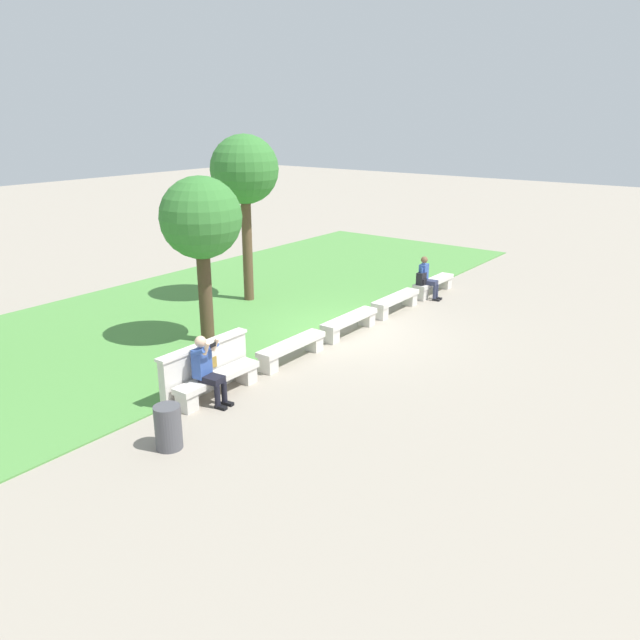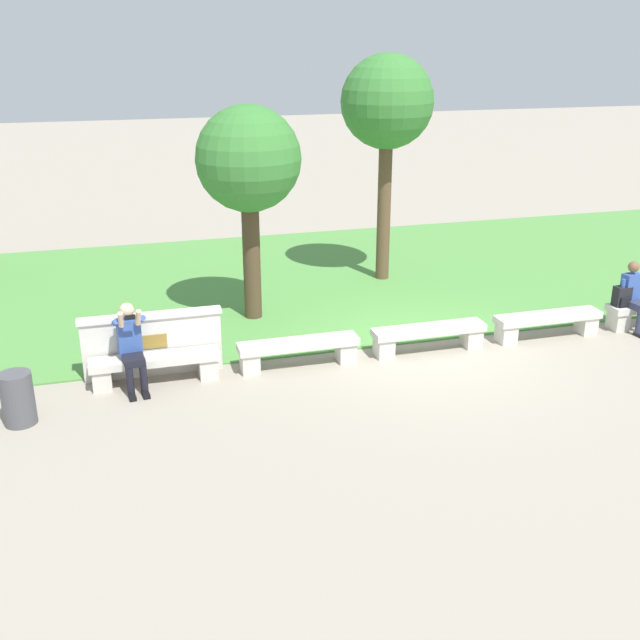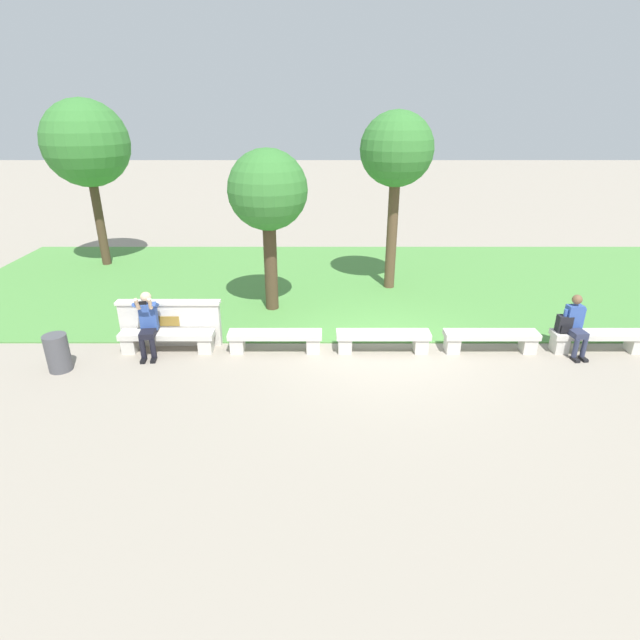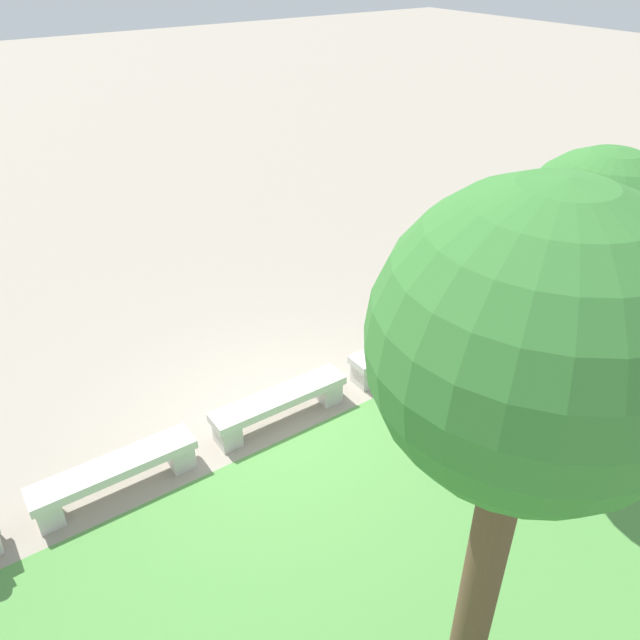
% 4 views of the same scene
% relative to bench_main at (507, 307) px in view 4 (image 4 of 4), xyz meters
% --- Properties ---
extents(ground_plane, '(80.00, 80.00, 0.00)m').
position_rel_bench_main_xyz_m(ground_plane, '(4.53, 0.00, -0.30)').
color(ground_plane, gray).
extents(bench_main, '(1.96, 0.40, 0.45)m').
position_rel_bench_main_xyz_m(bench_main, '(0.00, 0.00, 0.00)').
color(bench_main, beige).
rests_on(bench_main, ground).
extents(bench_near, '(1.96, 0.40, 0.45)m').
position_rel_bench_main_xyz_m(bench_near, '(2.26, 0.00, 0.00)').
color(bench_near, beige).
rests_on(bench_near, ground).
extents(bench_mid, '(1.96, 0.40, 0.45)m').
position_rel_bench_main_xyz_m(bench_mid, '(4.53, 0.00, 0.00)').
color(bench_mid, beige).
rests_on(bench_mid, ground).
extents(bench_far, '(1.96, 0.40, 0.45)m').
position_rel_bench_main_xyz_m(bench_far, '(6.79, 0.00, 0.00)').
color(bench_far, beige).
rests_on(bench_far, ground).
extents(backrest_wall_with_plaque, '(2.19, 0.24, 1.01)m').
position_rel_bench_main_xyz_m(backrest_wall_with_plaque, '(0.00, 0.34, 0.22)').
color(backrest_wall_with_plaque, beige).
rests_on(backrest_wall_with_plaque, ground).
extents(person_photographer, '(0.50, 0.75, 1.32)m').
position_rel_bench_main_xyz_m(person_photographer, '(-0.33, -0.08, 0.44)').
color(person_photographer, black).
rests_on(person_photographer, ground).
extents(tree_behind_wall, '(1.90, 1.90, 4.72)m').
position_rel_bench_main_xyz_m(tree_behind_wall, '(5.17, 4.01, 3.39)').
color(tree_behind_wall, brown).
rests_on(tree_behind_wall, ground).
extents(tree_right_background, '(1.88, 1.88, 3.93)m').
position_rel_bench_main_xyz_m(tree_right_background, '(1.99, 2.39, 2.62)').
color(tree_right_background, '#4C3826').
rests_on(tree_right_background, ground).
extents(trash_bin, '(0.44, 0.44, 0.75)m').
position_rel_bench_main_xyz_m(trash_bin, '(-1.90, -0.81, 0.08)').
color(trash_bin, '#4C4C51').
rests_on(trash_bin, ground).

